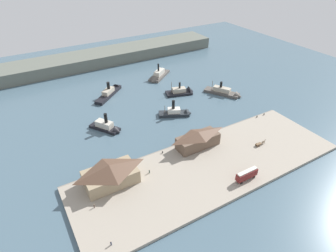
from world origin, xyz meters
The scene contains 21 objects.
ground_plane centered at (0.00, 0.00, 0.00)m, with size 320.00×320.00×0.00m, color #476070.
quay_promenade centered at (0.00, -22.00, 0.60)m, with size 110.00×36.00×1.20m, color #9E9384.
seawall_edge centered at (0.00, -3.60, 0.50)m, with size 110.00×0.80×1.00m, color gray.
ferry_shed_central_terminal centered at (-37.17, -10.93, 5.41)m, with size 19.24×11.54×8.29m.
ferry_shed_east_terminal centered at (2.87, -9.06, 4.95)m, with size 18.90×7.83×7.40m.
street_tram centered at (6.70, -34.79, 3.63)m, with size 9.05×2.39×4.15m.
horse_cart centered at (26.93, -22.21, 2.13)m, with size 5.63×1.36×1.87m.
pedestrian_walking_west centered at (-46.55, -35.23, 1.99)m, with size 0.43×0.43×1.74m.
pedestrian_at_waters_edge centered at (-46.36, -19.24, 1.89)m, with size 0.38×0.38×1.52m.
pedestrian_near_cart centered at (-22.82, -13.60, 1.97)m, with size 0.42×0.42×1.70m.
mooring_post_west centered at (42.36, -4.81, 1.65)m, with size 0.44×0.44×0.90m, color black.
mooring_post_center_east centered at (47.06, -4.98, 1.65)m, with size 0.44×0.44×0.90m, color black.
mooring_post_center_west centered at (17.06, -5.10, 1.65)m, with size 0.44×0.44×0.90m, color black.
mooring_post_east centered at (-12.53, -5.59, 1.65)m, with size 0.44×0.44×0.90m, color black.
ferry_approaching_west centered at (46.64, 23.99, 1.34)m, with size 16.18×21.79×9.20m.
ferry_outer_harbor centered at (23.33, 64.50, 1.37)m, with size 21.00×18.22×11.67m.
ferry_moored_east centered at (-10.93, 58.82, 1.53)m, with size 22.21×19.99×9.40m.
ferry_near_quay centered at (10.16, 18.94, 1.46)m, with size 17.42×11.84×10.05m.
ferry_moored_west centered at (26.04, 38.16, 1.12)m, with size 17.56×10.95×10.40m.
ferry_approaching_east centered at (-25.66, 24.06, 1.64)m, with size 13.10×16.47×10.53m.
far_headland centered at (0.00, 110.00, 4.00)m, with size 180.00×24.00×8.00m, color #60665B.
Camera 1 is at (-57.70, -87.06, 76.26)m, focal length 30.45 mm.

